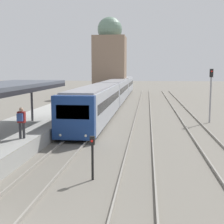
% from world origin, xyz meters
% --- Properties ---
extents(person_on_platform, '(0.40, 0.40, 1.66)m').
position_xyz_m(person_on_platform, '(-2.17, 9.27, 1.86)').
color(person_on_platform, '#2D2D33').
rests_on(person_on_platform, station_platform).
extents(train_near, '(2.64, 49.70, 3.08)m').
position_xyz_m(train_near, '(0.00, 36.64, 1.71)').
color(train_near, navy).
rests_on(train_near, ground_plane).
extents(signal_post_near, '(0.20, 0.21, 1.84)m').
position_xyz_m(signal_post_near, '(2.25, 5.86, 1.14)').
color(signal_post_near, black).
rests_on(signal_post_near, ground_plane).
extents(signal_mast_far, '(0.28, 0.29, 4.59)m').
position_xyz_m(signal_mast_far, '(9.80, 20.87, 2.92)').
color(signal_mast_far, gray).
rests_on(signal_mast_far, ground_plane).
extents(distant_domed_building, '(5.30, 5.30, 13.18)m').
position_xyz_m(distant_domed_building, '(-1.91, 46.32, 6.20)').
color(distant_domed_building, '#89705B').
rests_on(distant_domed_building, ground_plane).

